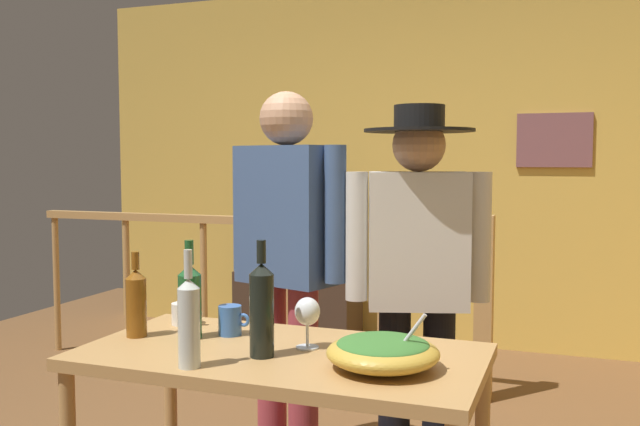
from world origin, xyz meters
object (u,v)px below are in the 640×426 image
(flat_screen_tv, at_px, (296,235))
(wine_bottle_dark, at_px, (262,308))
(tv_console, at_px, (298,306))
(wine_bottle_green, at_px, (190,299))
(mug_blue, at_px, (230,320))
(person_standing_right, at_px, (418,266))
(salad_bowl, at_px, (383,351))
(serving_table, at_px, (281,376))
(wine_glass, at_px, (307,313))
(stair_railing, at_px, (316,275))
(framed_picture, at_px, (554,140))
(wine_bottle_clear, at_px, (189,320))
(wine_bottle_amber, at_px, (136,302))
(mug_white, at_px, (184,314))
(person_standing_left, at_px, (287,248))

(flat_screen_tv, xyz_separation_m, wine_bottle_dark, (1.03, -2.81, 0.10))
(tv_console, relative_size, flat_screen_tv, 1.36)
(wine_bottle_green, relative_size, mug_blue, 2.90)
(wine_bottle_dark, xyz_separation_m, person_standing_right, (0.32, 0.81, 0.03))
(wine_bottle_green, distance_m, mug_blue, 0.16)
(salad_bowl, bearing_deg, person_standing_right, 95.08)
(serving_table, height_order, salad_bowl, salad_bowl)
(wine_bottle_dark, bearing_deg, person_standing_right, 68.52)
(flat_screen_tv, distance_m, mug_blue, 2.73)
(wine_bottle_green, bearing_deg, wine_glass, 2.31)
(stair_railing, bearing_deg, mug_blue, -78.82)
(stair_railing, distance_m, salad_bowl, 2.24)
(framed_picture, distance_m, person_standing_right, 2.43)
(framed_picture, xyz_separation_m, wine_bottle_clear, (-0.91, -3.30, -0.61))
(wine_glass, bearing_deg, wine_bottle_amber, -174.07)
(wine_bottle_amber, relative_size, wine_bottle_green, 0.87)
(salad_bowl, bearing_deg, stair_railing, 115.59)
(wine_glass, relative_size, wine_bottle_clear, 0.48)
(mug_blue, xyz_separation_m, person_standing_right, (0.53, 0.60, 0.13))
(mug_white, bearing_deg, salad_bowl, -18.20)
(salad_bowl, xyz_separation_m, person_standing_left, (-0.64, 0.80, 0.18))
(salad_bowl, height_order, mug_white, salad_bowl)
(framed_picture, xyz_separation_m, tv_console, (-1.79, -0.29, -1.24))
(serving_table, xyz_separation_m, wine_glass, (0.07, 0.06, 0.20))
(framed_picture, xyz_separation_m, person_standing_left, (-1.02, -2.32, -0.52))
(tv_console, distance_m, mug_white, 2.67)
(tv_console, xyz_separation_m, person_standing_right, (1.35, -2.03, 0.67))
(wine_glass, height_order, person_standing_right, person_standing_right)
(mug_white, bearing_deg, wine_bottle_amber, -105.84)
(person_standing_left, bearing_deg, person_standing_right, -162.72)
(stair_railing, xyz_separation_m, serving_table, (0.61, -1.94, 0.01))
(wine_bottle_clear, bearing_deg, tv_console, 106.22)
(wine_bottle_clear, distance_m, person_standing_left, 0.99)
(wine_bottle_clear, bearing_deg, flat_screen_tv, 106.39)
(tv_console, bearing_deg, framed_picture, 9.19)
(tv_console, distance_m, person_standing_left, 2.29)
(framed_picture, distance_m, stair_railing, 1.93)
(mug_blue, relative_size, person_standing_right, 0.07)
(framed_picture, height_order, wine_bottle_amber, framed_picture)
(tv_console, xyz_separation_m, wine_glass, (1.13, -2.70, 0.60))
(serving_table, xyz_separation_m, mug_blue, (-0.25, 0.12, 0.14))
(salad_bowl, bearing_deg, wine_bottle_dark, -178.76)
(person_standing_right, bearing_deg, person_standing_left, -17.28)
(person_standing_left, bearing_deg, mug_white, 86.58)
(flat_screen_tv, relative_size, wine_bottle_dark, 1.81)
(serving_table, bearing_deg, tv_console, 111.04)
(wine_bottle_green, xyz_separation_m, mug_blue, (0.11, 0.08, -0.08))
(flat_screen_tv, distance_m, wine_bottle_clear, 3.11)
(flat_screen_tv, bearing_deg, tv_console, 90.00)
(salad_bowl, distance_m, mug_white, 0.89)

